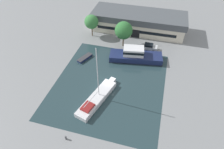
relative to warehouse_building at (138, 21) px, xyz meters
The scene contains 10 objects.
ground_plane 25.36m from the warehouse_building, 94.29° to the right, with size 440.00×440.00×0.00m, color gray.
water_canal 25.36m from the warehouse_building, 94.29° to the right, with size 23.70×26.87×0.01m, color #23383D.
warehouse_building is the anchor object (origin of this frame).
quay_tree_near_building 10.36m from the warehouse_building, 103.59° to the right, with size 4.70×4.70×7.12m.
quay_tree_by_water 14.34m from the warehouse_building, 149.80° to the right, with size 3.97×3.97×6.46m.
parked_car 10.96m from the warehouse_building, 64.08° to the right, with size 4.29×1.89×1.67m.
sailboat_moored 30.57m from the warehouse_building, 95.71° to the right, with size 5.60×12.37×12.45m.
motor_cruiser 15.29m from the warehouse_building, 82.85° to the right, with size 13.65×6.18×3.55m.
small_dinghy 21.13m from the warehouse_building, 119.75° to the right, with size 3.03×4.59×0.63m.
mooring_bollard 40.50m from the warehouse_building, 97.74° to the right, with size 0.33×0.33×0.83m.
Camera 1 is at (8.81, -30.00, 31.51)m, focal length 32.00 mm.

